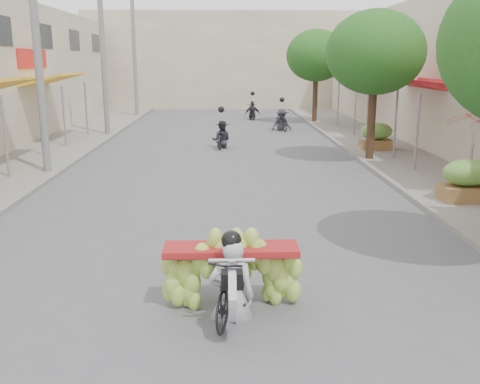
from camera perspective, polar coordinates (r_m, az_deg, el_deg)
name	(u,v)px	position (r m, az deg, el deg)	size (l,w,h in m)	color
sidewalk_left	(30,157)	(21.31, -21.46, 3.53)	(4.00, 60.00, 0.12)	gray
sidewalk_right	(404,155)	(21.18, 17.10, 3.82)	(4.00, 60.00, 0.12)	gray
far_building	(221,61)	(42.76, -2.02, 13.81)	(20.00, 6.00, 7.00)	#BFB197
utility_pole_mid	(37,43)	(17.67, -20.87, 14.60)	(0.60, 0.24, 8.00)	slate
utility_pole_far	(103,49)	(26.36, -14.43, 14.52)	(0.60, 0.24, 8.00)	slate
utility_pole_back	(134,52)	(35.21, -11.21, 14.42)	(0.60, 0.24, 8.00)	slate
street_tree_mid	(375,53)	(19.47, 14.25, 14.20)	(3.40, 3.40, 5.25)	#3A2719
street_tree_far	(316,56)	(31.19, 8.15, 14.19)	(3.40, 3.40, 5.25)	#3A2719
produce_crate_mid	(467,177)	(14.38, 23.03, 1.45)	(1.20, 0.88, 1.16)	brown
produce_crate_far	(377,134)	(21.79, 14.39, 6.00)	(1.20, 0.88, 1.16)	brown
banana_motorbike	(231,265)	(7.59, -0.93, -7.82)	(2.20, 1.85, 2.19)	black
pedestrian	(368,125)	(21.96, 13.47, 6.91)	(1.03, 0.91, 1.79)	silver
bg_motorbike_a	(221,130)	(22.17, -2.01, 6.62)	(0.84, 1.72, 1.95)	black
bg_motorbike_b	(282,114)	(27.77, 4.47, 8.25)	(1.16, 1.85, 1.95)	black
bg_motorbike_c	(253,106)	(33.00, 1.34, 9.11)	(1.01, 1.64, 1.95)	black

